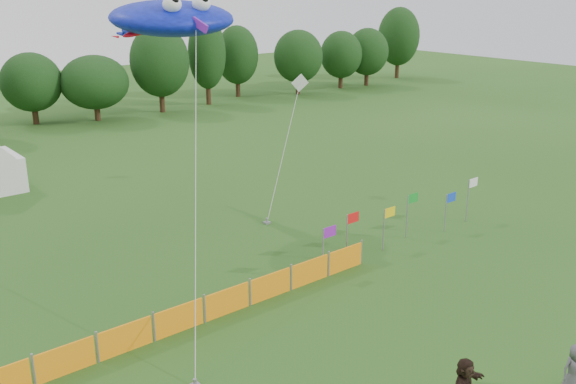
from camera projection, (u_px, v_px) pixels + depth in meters
barrier_fence at (179, 319)px, 22.13m from camera, size 17.90×0.06×1.00m
flag_row at (402, 216)px, 29.30m from camera, size 10.73×0.77×2.23m
spectator_e at (574, 369)px, 18.76m from camera, size 0.91×0.80×1.57m
stingray_kite at (169, 18)px, 30.02m from camera, size 10.38×20.83×11.08m
small_kite_white at (290, 123)px, 35.29m from camera, size 6.26×4.32×6.64m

